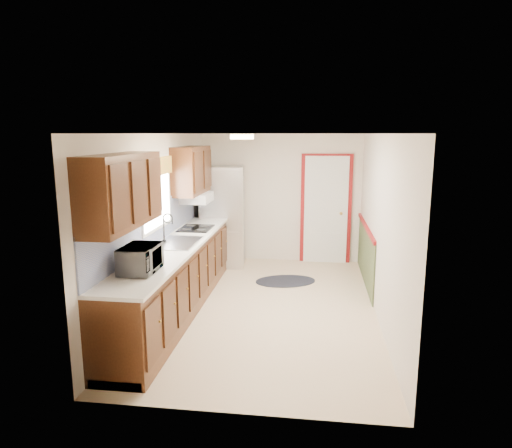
# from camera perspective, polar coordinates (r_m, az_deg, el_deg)

# --- Properties ---
(room_shell) EXTENTS (3.20, 5.20, 2.52)m
(room_shell) POSITION_cam_1_polar(r_m,az_deg,el_deg) (6.18, 1.34, 0.04)
(room_shell) COLOR beige
(room_shell) RESTS_ON ground
(kitchen_run) EXTENTS (0.63, 4.00, 2.20)m
(kitchen_run) POSITION_cam_1_polar(r_m,az_deg,el_deg) (6.24, -10.35, -3.72)
(kitchen_run) COLOR #3B1D0D
(kitchen_run) RESTS_ON ground
(back_wall_trim) EXTENTS (1.12, 2.30, 2.08)m
(back_wall_trim) POSITION_cam_1_polar(r_m,az_deg,el_deg) (8.38, 9.71, 0.69)
(back_wall_trim) COLOR maroon
(back_wall_trim) RESTS_ON ground
(ceiling_fixture) EXTENTS (0.30, 0.30, 0.06)m
(ceiling_fixture) POSITION_cam_1_polar(r_m,az_deg,el_deg) (5.90, -1.77, 10.85)
(ceiling_fixture) COLOR #FFD88C
(ceiling_fixture) RESTS_ON room_shell
(microwave) EXTENTS (0.29, 0.52, 0.35)m
(microwave) POSITION_cam_1_polar(r_m,az_deg,el_deg) (5.04, -14.28, -3.90)
(microwave) COLOR white
(microwave) RESTS_ON kitchen_run
(refrigerator) EXTENTS (0.84, 0.80, 1.83)m
(refrigerator) POSITION_cam_1_polar(r_m,az_deg,el_deg) (8.38, -4.14, 0.99)
(refrigerator) COLOR #B7B7BC
(refrigerator) RESTS_ON ground
(rug) EXTENTS (1.13, 0.89, 0.01)m
(rug) POSITION_cam_1_polar(r_m,az_deg,el_deg) (7.60, 3.71, -7.13)
(rug) COLOR black
(rug) RESTS_ON ground
(cooktop) EXTENTS (0.48, 0.57, 0.02)m
(cooktop) POSITION_cam_1_polar(r_m,az_deg,el_deg) (7.16, -7.53, -0.53)
(cooktop) COLOR black
(cooktop) RESTS_ON kitchen_run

